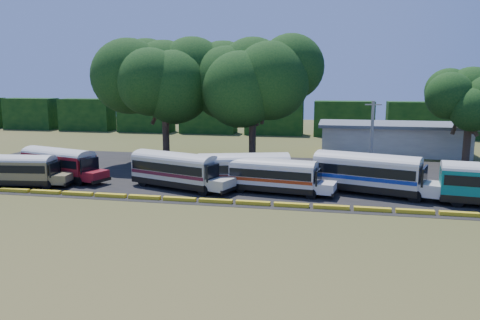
% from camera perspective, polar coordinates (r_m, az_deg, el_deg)
% --- Properties ---
extents(ground, '(160.00, 160.00, 0.00)m').
position_cam_1_polar(ground, '(36.71, -5.65, -5.50)').
color(ground, '#354617').
rests_on(ground, ground).
extents(asphalt_strip, '(64.00, 24.00, 0.02)m').
position_cam_1_polar(asphalt_strip, '(47.77, -0.26, -1.84)').
color(asphalt_strip, black).
rests_on(asphalt_strip, ground).
extents(curb, '(53.70, 0.45, 0.30)m').
position_cam_1_polar(curb, '(37.59, -5.21, -4.89)').
color(curb, yellow).
rests_on(curb, ground).
extents(terminal_building, '(19.00, 9.00, 4.00)m').
position_cam_1_polar(terminal_building, '(64.68, 18.08, 2.56)').
color(terminal_building, silver).
rests_on(terminal_building, ground).
extents(treeline_backdrop, '(130.00, 4.00, 6.00)m').
position_cam_1_polar(treeline_backdrop, '(82.75, 4.19, 5.18)').
color(treeline_backdrop, black).
rests_on(treeline_backdrop, ground).
extents(bus_beige, '(9.13, 3.25, 2.94)m').
position_cam_1_polar(bus_beige, '(46.97, -25.63, -0.94)').
color(bus_beige, black).
rests_on(bus_beige, ground).
extents(bus_red, '(9.80, 5.00, 3.13)m').
position_cam_1_polar(bus_red, '(48.26, -21.08, -0.23)').
color(bus_red, black).
rests_on(bus_red, ground).
extents(bus_cream_west, '(10.19, 5.60, 3.27)m').
position_cam_1_polar(bus_cream_west, '(42.02, -7.76, -0.99)').
color(bus_cream_west, black).
rests_on(bus_cream_west, ground).
extents(bus_cream_east, '(10.10, 5.14, 3.23)m').
position_cam_1_polar(bus_cream_east, '(41.47, 0.73, -1.08)').
color(bus_cream_east, black).
rests_on(bus_cream_east, ground).
extents(bus_white_red, '(9.32, 3.60, 2.99)m').
position_cam_1_polar(bus_white_red, '(39.98, 4.30, -1.72)').
color(bus_white_red, black).
rests_on(bus_white_red, ground).
extents(bus_white_blue, '(10.94, 5.68, 3.50)m').
position_cam_1_polar(bus_white_blue, '(41.04, 15.49, -1.34)').
color(bus_white_blue, black).
rests_on(bus_white_blue, ground).
extents(tree_west, '(11.18, 11.18, 14.09)m').
position_cam_1_polar(tree_west, '(54.98, -9.21, 9.99)').
color(tree_west, '#34251A').
rests_on(tree_west, ground).
extents(tree_center, '(10.88, 10.88, 14.28)m').
position_cam_1_polar(tree_center, '(52.67, 1.55, 10.46)').
color(tree_center, '#34251A').
rests_on(tree_center, ground).
extents(tree_east, '(7.97, 7.97, 11.04)m').
position_cam_1_polar(tree_east, '(57.65, 26.32, 7.21)').
color(tree_east, '#34251A').
rests_on(tree_east, ground).
extents(utility_pole, '(1.60, 0.30, 7.60)m').
position_cam_1_polar(utility_pole, '(48.07, 15.76, 2.58)').
color(utility_pole, gray).
rests_on(utility_pole, ground).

